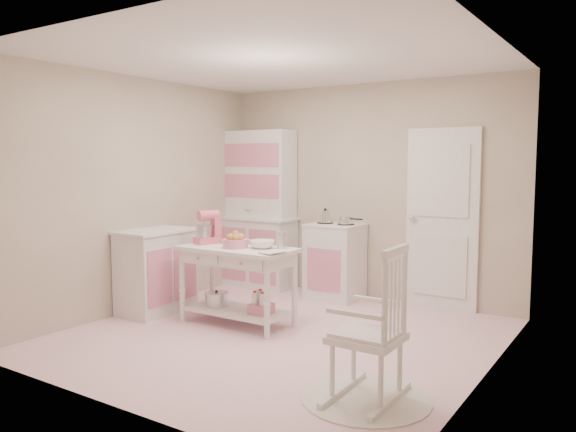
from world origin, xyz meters
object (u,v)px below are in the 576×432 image
at_px(stand_mixer, 207,228).
at_px(bread_basket, 235,243).
at_px(base_cabinet, 156,271).
at_px(rocking_chair, 367,323).
at_px(work_table, 237,286).
at_px(hutch, 258,209).
at_px(stove, 335,261).

height_order(stand_mixer, bread_basket, stand_mixer).
height_order(base_cabinet, rocking_chair, rocking_chair).
distance_m(base_cabinet, rocking_chair, 3.06).
relative_size(rocking_chair, work_table, 0.92).
relative_size(stand_mixer, bread_basket, 1.36).
relative_size(work_table, stand_mixer, 3.53).
relative_size(hutch, rocking_chair, 1.89).
xyz_separation_m(stove, base_cabinet, (-1.36, -1.63, 0.00)).
xyz_separation_m(base_cabinet, rocking_chair, (2.94, -0.83, 0.09)).
bearing_deg(bread_basket, rocking_chair, -25.61).
bearing_deg(hutch, work_table, -60.40).
height_order(stove, stand_mixer, stand_mixer).
height_order(hutch, rocking_chair, hutch).
distance_m(stove, work_table, 1.54).
relative_size(base_cabinet, work_table, 0.77).
distance_m(hutch, bread_basket, 1.86).
bearing_deg(hutch, base_cabinet, -95.46).
bearing_deg(work_table, stand_mixer, 177.27).
bearing_deg(work_table, stove, 78.31).
relative_size(hutch, base_cabinet, 2.26).
distance_m(work_table, bread_basket, 0.45).
height_order(base_cabinet, work_table, base_cabinet).
relative_size(base_cabinet, bread_basket, 3.68).
relative_size(base_cabinet, rocking_chair, 0.84).
bearing_deg(hutch, rocking_chair, -42.07).
bearing_deg(stove, rocking_chair, -57.27).
bearing_deg(stand_mixer, bread_basket, 13.02).
distance_m(stove, base_cabinet, 2.12).
bearing_deg(bread_basket, work_table, 111.80).
bearing_deg(work_table, rocking_chair, -26.59).
xyz_separation_m(stove, work_table, (-0.31, -1.51, -0.06)).
height_order(stove, bread_basket, stove).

